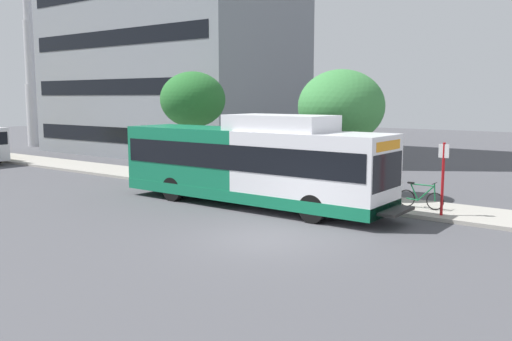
# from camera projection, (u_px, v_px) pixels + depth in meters

# --- Properties ---
(ground_plane) EXTENTS (120.00, 120.00, 0.00)m
(ground_plane) POSITION_uv_depth(u_px,v_px,m) (101.00, 208.00, 21.50)
(ground_plane) COLOR #4C4C51
(sidewalk_curb) EXTENTS (3.00, 56.00, 0.14)m
(sidewalk_curb) POSITION_uv_depth(u_px,v_px,m) (250.00, 188.00, 25.85)
(sidewalk_curb) COLOR #A8A399
(sidewalk_curb) RESTS_ON ground
(transit_bus) EXTENTS (2.58, 12.25, 3.65)m
(transit_bus) POSITION_uv_depth(u_px,v_px,m) (252.00, 164.00, 21.65)
(transit_bus) COLOR white
(transit_bus) RESTS_ON ground
(bus_stop_sign_pole) EXTENTS (0.10, 0.36, 2.60)m
(bus_stop_sign_pole) POSITION_uv_depth(u_px,v_px,m) (443.00, 173.00, 19.27)
(bus_stop_sign_pole) COLOR red
(bus_stop_sign_pole) RESTS_ON sidewalk_curb
(bicycle_parked) EXTENTS (0.52, 1.76, 1.02)m
(bicycle_parked) POSITION_uv_depth(u_px,v_px,m) (421.00, 197.00, 20.64)
(bicycle_parked) COLOR black
(bicycle_parked) RESTS_ON sidewalk_curb
(street_tree_near_stop) EXTENTS (3.68, 3.68, 5.34)m
(street_tree_near_stop) POSITION_uv_depth(u_px,v_px,m) (341.00, 107.00, 23.20)
(street_tree_near_stop) COLOR #4C3823
(street_tree_near_stop) RESTS_ON sidewalk_curb
(street_tree_mid_block) EXTENTS (3.43, 3.43, 5.51)m
(street_tree_mid_block) POSITION_uv_depth(u_px,v_px,m) (193.00, 100.00, 28.78)
(street_tree_mid_block) COLOR #4C3823
(street_tree_mid_block) RESTS_ON sidewalk_curb
(lattice_comm_tower) EXTENTS (1.10, 1.10, 24.19)m
(lattice_comm_tower) POSITION_uv_depth(u_px,v_px,m) (30.00, 56.00, 47.60)
(lattice_comm_tower) COLOR #B7B7BC
(lattice_comm_tower) RESTS_ON ground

